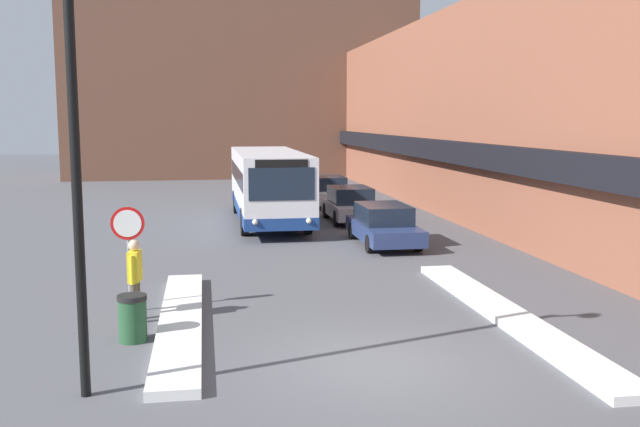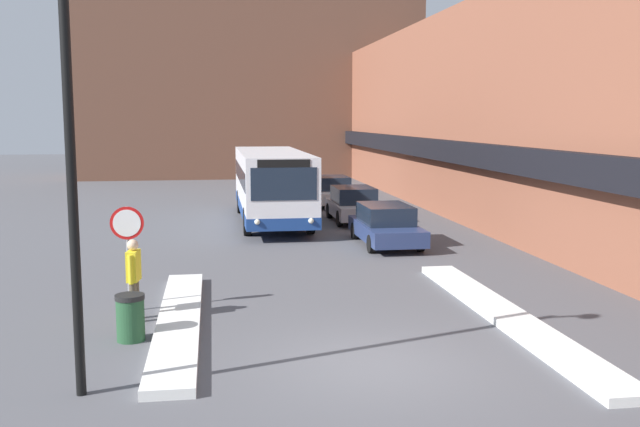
{
  "view_description": "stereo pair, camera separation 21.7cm",
  "coord_description": "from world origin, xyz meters",
  "px_view_note": "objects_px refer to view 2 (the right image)",
  "views": [
    {
      "loc": [
        -3.04,
        -12.16,
        4.45
      ],
      "look_at": [
        -0.04,
        6.14,
        1.96
      ],
      "focal_mm": 40.0,
      "sensor_mm": 36.0,
      "label": 1
    },
    {
      "loc": [
        -2.82,
        -12.2,
        4.45
      ],
      "look_at": [
        -0.04,
        6.14,
        1.96
      ],
      "focal_mm": 40.0,
      "sensor_mm": 36.0,
      "label": 2
    }
  ],
  "objects_px": {
    "street_lamp": "(86,122)",
    "trash_bin": "(130,317)",
    "parked_car_front": "(386,225)",
    "pedestrian": "(134,272)",
    "parked_car_back": "(331,191)",
    "parked_car_middle": "(354,204)",
    "stop_sign": "(127,236)",
    "city_bus": "(272,184)"
  },
  "relations": [
    {
      "from": "stop_sign",
      "to": "parked_car_middle",
      "type": "bearing_deg",
      "value": 59.23
    },
    {
      "from": "parked_car_front",
      "to": "trash_bin",
      "type": "height_order",
      "value": "parked_car_front"
    },
    {
      "from": "stop_sign",
      "to": "pedestrian",
      "type": "height_order",
      "value": "stop_sign"
    },
    {
      "from": "street_lamp",
      "to": "stop_sign",
      "type": "bearing_deg",
      "value": 90.49
    },
    {
      "from": "parked_car_back",
      "to": "pedestrian",
      "type": "distance_m",
      "value": 21.53
    },
    {
      "from": "city_bus",
      "to": "stop_sign",
      "type": "xyz_separation_m",
      "value": [
        -4.45,
        -13.71,
        0.11
      ]
    },
    {
      "from": "parked_car_back",
      "to": "stop_sign",
      "type": "bearing_deg",
      "value": -112.5
    },
    {
      "from": "parked_car_middle",
      "to": "stop_sign",
      "type": "bearing_deg",
      "value": -120.77
    },
    {
      "from": "street_lamp",
      "to": "pedestrian",
      "type": "bearing_deg",
      "value": 87.84
    },
    {
      "from": "stop_sign",
      "to": "street_lamp",
      "type": "xyz_separation_m",
      "value": [
        0.04,
        -5.06,
        2.61
      ]
    },
    {
      "from": "parked_car_middle",
      "to": "pedestrian",
      "type": "distance_m",
      "value": 16.2
    },
    {
      "from": "trash_bin",
      "to": "parked_car_back",
      "type": "bearing_deg",
      "value": 70.29
    },
    {
      "from": "trash_bin",
      "to": "stop_sign",
      "type": "bearing_deg",
      "value": 96.78
    },
    {
      "from": "stop_sign",
      "to": "street_lamp",
      "type": "distance_m",
      "value": 5.7
    },
    {
      "from": "city_bus",
      "to": "street_lamp",
      "type": "height_order",
      "value": "street_lamp"
    },
    {
      "from": "pedestrian",
      "to": "parked_car_middle",
      "type": "bearing_deg",
      "value": -20.6
    },
    {
      "from": "city_bus",
      "to": "pedestrian",
      "type": "xyz_separation_m",
      "value": [
        -4.25,
        -14.52,
        -0.57
      ]
    },
    {
      "from": "parked_car_middle",
      "to": "parked_car_back",
      "type": "height_order",
      "value": "parked_car_middle"
    },
    {
      "from": "parked_car_back",
      "to": "trash_bin",
      "type": "bearing_deg",
      "value": -109.71
    },
    {
      "from": "parked_car_back",
      "to": "trash_bin",
      "type": "relative_size",
      "value": 4.54
    },
    {
      "from": "street_lamp",
      "to": "pedestrian",
      "type": "height_order",
      "value": "street_lamp"
    },
    {
      "from": "parked_car_middle",
      "to": "street_lamp",
      "type": "relative_size",
      "value": 0.59
    },
    {
      "from": "city_bus",
      "to": "pedestrian",
      "type": "relative_size",
      "value": 5.89
    },
    {
      "from": "city_bus",
      "to": "parked_car_back",
      "type": "xyz_separation_m",
      "value": [
        3.52,
        5.54,
        -0.93
      ]
    },
    {
      "from": "parked_car_front",
      "to": "pedestrian",
      "type": "xyz_separation_m",
      "value": [
        -7.77,
        -8.45,
        0.38
      ]
    },
    {
      "from": "parked_car_middle",
      "to": "pedestrian",
      "type": "xyz_separation_m",
      "value": [
        -7.77,
        -14.21,
        0.34
      ]
    },
    {
      "from": "parked_car_back",
      "to": "stop_sign",
      "type": "xyz_separation_m",
      "value": [
        -7.98,
        -19.25,
        1.04
      ]
    },
    {
      "from": "parked_car_middle",
      "to": "parked_car_front",
      "type": "bearing_deg",
      "value": -90.0
    },
    {
      "from": "street_lamp",
      "to": "pedestrian",
      "type": "relative_size",
      "value": 3.95
    },
    {
      "from": "parked_car_front",
      "to": "stop_sign",
      "type": "xyz_separation_m",
      "value": [
        -7.98,
        -7.63,
        1.07
      ]
    },
    {
      "from": "street_lamp",
      "to": "pedestrian",
      "type": "xyz_separation_m",
      "value": [
        0.16,
        4.24,
        -3.3
      ]
    },
    {
      "from": "street_lamp",
      "to": "trash_bin",
      "type": "height_order",
      "value": "street_lamp"
    },
    {
      "from": "parked_car_front",
      "to": "trash_bin",
      "type": "relative_size",
      "value": 4.74
    },
    {
      "from": "pedestrian",
      "to": "trash_bin",
      "type": "bearing_deg",
      "value": -169.3
    },
    {
      "from": "parked_car_front",
      "to": "street_lamp",
      "type": "height_order",
      "value": "street_lamp"
    },
    {
      "from": "stop_sign",
      "to": "parked_car_front",
      "type": "bearing_deg",
      "value": 43.74
    },
    {
      "from": "city_bus",
      "to": "street_lamp",
      "type": "relative_size",
      "value": 1.49
    },
    {
      "from": "parked_car_back",
      "to": "street_lamp",
      "type": "distance_m",
      "value": 25.83
    },
    {
      "from": "city_bus",
      "to": "parked_car_front",
      "type": "relative_size",
      "value": 2.39
    },
    {
      "from": "parked_car_back",
      "to": "street_lamp",
      "type": "relative_size",
      "value": 0.6
    },
    {
      "from": "parked_car_middle",
      "to": "trash_bin",
      "type": "relative_size",
      "value": 4.44
    },
    {
      "from": "parked_car_front",
      "to": "stop_sign",
      "type": "relative_size",
      "value": 1.84
    }
  ]
}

